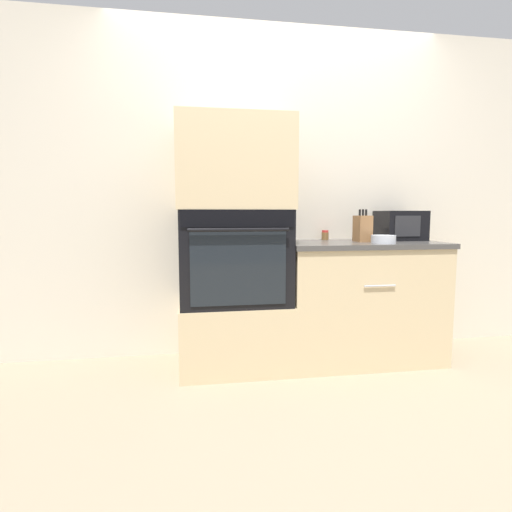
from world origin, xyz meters
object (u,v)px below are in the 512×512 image
at_px(condiment_jar_far, 361,234).
at_px(knife_block, 363,228).
at_px(bowl, 383,239).
at_px(wall_oven, 234,256).
at_px(condiment_jar_near, 363,236).
at_px(microwave, 400,225).
at_px(condiment_jar_mid, 325,235).

bearing_deg(condiment_jar_far, knife_block, -111.50).
bearing_deg(bowl, wall_oven, 170.97).
distance_m(condiment_jar_near, condiment_jar_far, 0.07).
bearing_deg(wall_oven, knife_block, 0.34).
height_order(knife_block, condiment_jar_near, knife_block).
relative_size(microwave, condiment_jar_far, 3.69).
bearing_deg(bowl, condiment_jar_far, 89.56).
relative_size(knife_block, condiment_jar_far, 2.67).
bearing_deg(bowl, microwave, 45.81).
bearing_deg(condiment_jar_near, knife_block, -115.31).
height_order(bowl, condiment_jar_near, condiment_jar_near).
distance_m(wall_oven, microwave, 1.33).
bearing_deg(bowl, knife_block, 115.38).
distance_m(wall_oven, condiment_jar_mid, 0.79).
relative_size(bowl, condiment_jar_near, 2.32).
height_order(wall_oven, knife_block, knife_block).
bearing_deg(knife_block, wall_oven, -179.66).
height_order(condiment_jar_near, condiment_jar_far, condiment_jar_far).
bearing_deg(condiment_jar_near, condiment_jar_mid, 161.31).
xyz_separation_m(condiment_jar_near, condiment_jar_mid, (-0.27, 0.09, 0.00)).
xyz_separation_m(microwave, condiment_jar_near, (-0.29, 0.02, -0.08)).
bearing_deg(knife_block, condiment_jar_far, 68.50).
bearing_deg(bowl, condiment_jar_near, 92.37).
xyz_separation_m(bowl, condiment_jar_mid, (-0.28, 0.40, 0.01)).
height_order(wall_oven, condiment_jar_far, wall_oven).
relative_size(wall_oven, bowl, 4.36).
xyz_separation_m(condiment_jar_mid, condiment_jar_far, (0.29, -0.02, 0.01)).
relative_size(condiment_jar_near, condiment_jar_mid, 0.98).
distance_m(microwave, condiment_jar_mid, 0.58).
relative_size(microwave, knife_block, 1.38).
xyz_separation_m(wall_oven, bowl, (1.03, -0.16, 0.12)).
relative_size(wall_oven, knife_block, 3.13).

